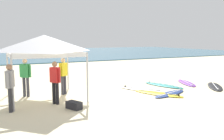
{
  "coord_description": "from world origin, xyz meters",
  "views": [
    {
      "loc": [
        -4.86,
        -9.44,
        2.59
      ],
      "look_at": [
        0.52,
        1.27,
        1.0
      ],
      "focal_mm": 37.89,
      "sensor_mm": 36.0,
      "label": 1
    }
  ],
  "objects_px": {
    "gear_bag_near_tent": "(74,105)",
    "surfboard_yellow": "(158,93)",
    "surfboard_teal": "(163,85)",
    "surfboard_black": "(215,86)",
    "person_grey": "(10,84)",
    "person_yellow": "(63,73)",
    "canopy_tent": "(44,44)",
    "surfboard_white": "(142,89)",
    "surfboard_navy": "(170,94)",
    "surfboard_purple": "(186,83)",
    "person_green": "(25,75)",
    "person_red": "(55,80)"
  },
  "relations": [
    {
      "from": "surfboard_yellow",
      "to": "person_green",
      "type": "distance_m",
      "value": 6.14
    },
    {
      "from": "surfboard_teal",
      "to": "surfboard_black",
      "type": "height_order",
      "value": "same"
    },
    {
      "from": "surfboard_white",
      "to": "surfboard_yellow",
      "type": "relative_size",
      "value": 0.92
    },
    {
      "from": "surfboard_teal",
      "to": "person_yellow",
      "type": "xyz_separation_m",
      "value": [
        -5.47,
        0.49,
        0.95
      ]
    },
    {
      "from": "surfboard_navy",
      "to": "surfboard_purple",
      "type": "distance_m",
      "value": 3.17
    },
    {
      "from": "surfboard_purple",
      "to": "person_red",
      "type": "height_order",
      "value": "person_red"
    },
    {
      "from": "surfboard_purple",
      "to": "person_green",
      "type": "xyz_separation_m",
      "value": [
        -8.76,
        0.87,
        0.95
      ]
    },
    {
      "from": "person_grey",
      "to": "person_green",
      "type": "xyz_separation_m",
      "value": [
        0.76,
        2.11,
        0.0
      ]
    },
    {
      "from": "gear_bag_near_tent",
      "to": "person_green",
      "type": "bearing_deg",
      "value": 115.57
    },
    {
      "from": "person_green",
      "to": "person_yellow",
      "type": "bearing_deg",
      "value": -11.89
    },
    {
      "from": "canopy_tent",
      "to": "person_grey",
      "type": "xyz_separation_m",
      "value": [
        -1.49,
        -1.41,
        -1.4
      ]
    },
    {
      "from": "canopy_tent",
      "to": "gear_bag_near_tent",
      "type": "relative_size",
      "value": 4.91
    },
    {
      "from": "person_grey",
      "to": "person_yellow",
      "type": "distance_m",
      "value": 2.97
    },
    {
      "from": "surfboard_purple",
      "to": "person_red",
      "type": "bearing_deg",
      "value": -172.98
    },
    {
      "from": "surfboard_purple",
      "to": "gear_bag_near_tent",
      "type": "height_order",
      "value": "gear_bag_near_tent"
    },
    {
      "from": "surfboard_black",
      "to": "gear_bag_near_tent",
      "type": "distance_m",
      "value": 8.04
    },
    {
      "from": "surfboard_purple",
      "to": "surfboard_navy",
      "type": "bearing_deg",
      "value": -147.39
    },
    {
      "from": "canopy_tent",
      "to": "person_green",
      "type": "relative_size",
      "value": 1.72
    },
    {
      "from": "surfboard_teal",
      "to": "surfboard_black",
      "type": "distance_m",
      "value": 2.73
    },
    {
      "from": "surfboard_teal",
      "to": "person_green",
      "type": "distance_m",
      "value": 7.21
    },
    {
      "from": "surfboard_teal",
      "to": "surfboard_yellow",
      "type": "bearing_deg",
      "value": -135.25
    },
    {
      "from": "surfboard_navy",
      "to": "surfboard_purple",
      "type": "bearing_deg",
      "value": 32.61
    },
    {
      "from": "surfboard_navy",
      "to": "surfboard_yellow",
      "type": "height_order",
      "value": "same"
    },
    {
      "from": "gear_bag_near_tent",
      "to": "surfboard_yellow",
      "type": "bearing_deg",
      "value": 6.48
    },
    {
      "from": "surfboard_teal",
      "to": "person_red",
      "type": "relative_size",
      "value": 1.48
    },
    {
      "from": "surfboard_white",
      "to": "person_red",
      "type": "distance_m",
      "value": 4.67
    },
    {
      "from": "person_grey",
      "to": "gear_bag_near_tent",
      "type": "height_order",
      "value": "person_grey"
    },
    {
      "from": "person_yellow",
      "to": "person_green",
      "type": "xyz_separation_m",
      "value": [
        -1.63,
        0.34,
        0.0
      ]
    },
    {
      "from": "surfboard_purple",
      "to": "person_red",
      "type": "relative_size",
      "value": 1.37
    },
    {
      "from": "surfboard_yellow",
      "to": "person_grey",
      "type": "xyz_separation_m",
      "value": [
        -6.36,
        0.21,
        0.95
      ]
    },
    {
      "from": "surfboard_teal",
      "to": "surfboard_purple",
      "type": "bearing_deg",
      "value": -1.13
    },
    {
      "from": "surfboard_black",
      "to": "surfboard_yellow",
      "type": "bearing_deg",
      "value": 179.56
    },
    {
      "from": "canopy_tent",
      "to": "surfboard_navy",
      "type": "relative_size",
      "value": 1.25
    },
    {
      "from": "canopy_tent",
      "to": "surfboard_white",
      "type": "bearing_deg",
      "value": -5.99
    },
    {
      "from": "surfboard_black",
      "to": "person_red",
      "type": "distance_m",
      "value": 8.55
    },
    {
      "from": "person_green",
      "to": "surfboard_yellow",
      "type": "bearing_deg",
      "value": -22.48
    },
    {
      "from": "person_yellow",
      "to": "surfboard_purple",
      "type": "bearing_deg",
      "value": -4.21
    },
    {
      "from": "person_red",
      "to": "gear_bag_near_tent",
      "type": "distance_m",
      "value": 1.36
    },
    {
      "from": "surfboard_teal",
      "to": "person_red",
      "type": "distance_m",
      "value": 6.36
    },
    {
      "from": "surfboard_white",
      "to": "gear_bag_near_tent",
      "type": "bearing_deg",
      "value": -158.5
    },
    {
      "from": "surfboard_black",
      "to": "person_green",
      "type": "relative_size",
      "value": 1.32
    },
    {
      "from": "surfboard_navy",
      "to": "gear_bag_near_tent",
      "type": "bearing_deg",
      "value": -177.3
    },
    {
      "from": "person_grey",
      "to": "canopy_tent",
      "type": "bearing_deg",
      "value": 43.35
    },
    {
      "from": "surfboard_navy",
      "to": "person_green",
      "type": "distance_m",
      "value": 6.68
    },
    {
      "from": "surfboard_white",
      "to": "person_red",
      "type": "relative_size",
      "value": 1.32
    },
    {
      "from": "person_green",
      "to": "surfboard_purple",
      "type": "bearing_deg",
      "value": -5.66
    },
    {
      "from": "surfboard_teal",
      "to": "person_grey",
      "type": "xyz_separation_m",
      "value": [
        -7.86,
        -1.27,
        0.95
      ]
    },
    {
      "from": "surfboard_black",
      "to": "surfboard_navy",
      "type": "bearing_deg",
      "value": -175.98
    },
    {
      "from": "person_green",
      "to": "gear_bag_near_tent",
      "type": "xyz_separation_m",
      "value": [
        1.34,
        -2.8,
        -0.85
      ]
    },
    {
      "from": "surfboard_white",
      "to": "surfboard_teal",
      "type": "bearing_deg",
      "value": 12.09
    }
  ]
}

